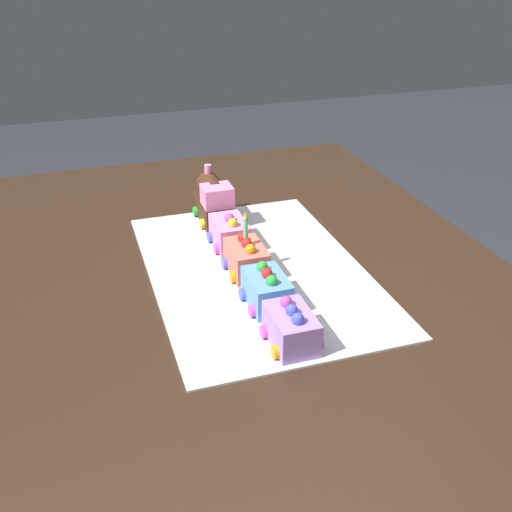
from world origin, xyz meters
name	(u,v)px	position (x,y,z in m)	size (l,w,h in m)	color
dining_table	(251,322)	(0.00, 0.00, 0.63)	(1.40, 1.00, 0.74)	#382316
cake_board	(256,271)	(-0.01, 0.01, 0.74)	(0.60, 0.40, 0.00)	silver
cake_locomotive	(214,201)	(-0.26, -0.01, 0.79)	(0.14, 0.08, 0.12)	#472816
cake_car_caboose_bubblegum	(230,233)	(-0.13, -0.01, 0.77)	(0.10, 0.08, 0.07)	pink
cake_car_flatbed_coral	(247,259)	(-0.01, -0.01, 0.77)	(0.10, 0.08, 0.07)	#F27260
cake_car_gondola_sky_blue	(267,290)	(0.11, -0.01, 0.77)	(0.10, 0.08, 0.07)	#669EEA
cake_car_tanker_lavender	(291,328)	(0.23, -0.01, 0.77)	(0.10, 0.08, 0.07)	#AD84E0
birthday_candle	(246,225)	(-0.01, -0.01, 0.84)	(0.01, 0.01, 0.05)	#66D872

